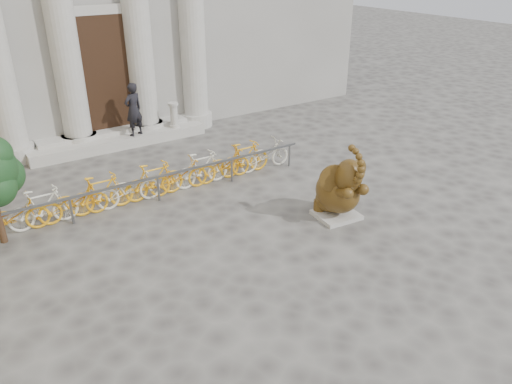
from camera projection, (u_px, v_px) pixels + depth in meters
ground at (278, 282)px, 10.09m from camera, size 80.00×80.00×0.00m
entrance_steps at (119, 140)px, 17.08m from camera, size 6.00×1.20×0.36m
elephant_statue at (339, 191)px, 12.20m from camera, size 1.36×1.55×2.04m
bike_rack at (154, 180)px, 13.31m from camera, size 9.04×0.53×1.00m
pedestrian at (133, 109)px, 16.60m from camera, size 0.75×0.61×1.79m
balustrade_post at (174, 116)px, 17.57m from camera, size 0.36×0.36×0.88m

